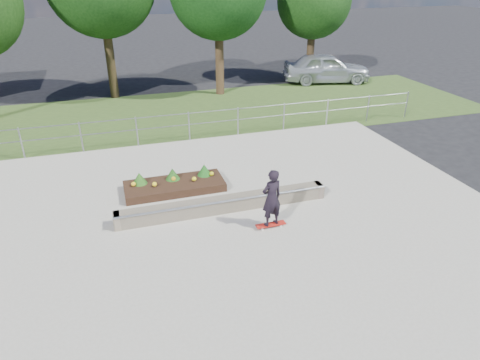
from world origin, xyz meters
name	(u,v)px	position (x,y,z in m)	size (l,w,h in m)	color
ground	(250,247)	(0.00, 0.00, 0.00)	(120.00, 120.00, 0.00)	black
grass_verge	(175,115)	(0.00, 11.00, 0.01)	(30.00, 8.00, 0.02)	#2D441B
concrete_slab	(250,246)	(0.00, 0.00, 0.03)	(15.00, 15.00, 0.06)	gray
fence	(189,123)	(0.00, 7.50, 0.77)	(20.06, 0.06, 1.20)	gray
tree_far_right	(314,1)	(9.00, 15.50, 4.48)	(4.20, 4.20, 6.60)	black
grind_ledge	(224,204)	(-0.17, 1.79, 0.26)	(6.00, 0.44, 0.43)	brown
planter_bed	(174,184)	(-1.29, 3.50, 0.24)	(3.00, 1.20, 0.61)	black
skateboarder	(272,198)	(0.77, 0.61, 0.92)	(0.80, 0.49, 1.65)	white
parked_car	(326,68)	(9.70, 14.63, 0.86)	(2.02, 5.03, 1.71)	#ACB2B6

